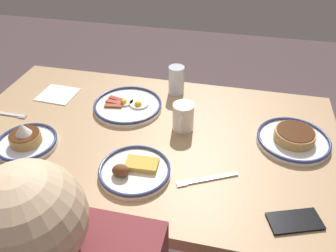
{
  "coord_description": "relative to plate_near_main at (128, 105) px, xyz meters",
  "views": [
    {
      "loc": [
        -0.29,
        0.94,
        1.52
      ],
      "look_at": [
        -0.08,
        -0.03,
        0.79
      ],
      "focal_mm": 36.22,
      "sensor_mm": 36.0,
      "label": 1
    }
  ],
  "objects": [
    {
      "name": "fork_far",
      "position": [
        0.46,
        0.15,
        -0.01
      ],
      "size": [
        0.18,
        0.02,
        0.01
      ],
      "color": "silver",
      "rests_on": "dining_table"
    },
    {
      "name": "cell_phone",
      "position": [
        -0.62,
        0.44,
        -0.01
      ],
      "size": [
        0.16,
        0.12,
        0.01
      ],
      "primitive_type": "cube",
      "rotation": [
        0.0,
        0.0,
        0.35
      ],
      "color": "black",
      "rests_on": "dining_table"
    },
    {
      "name": "paper_napkin",
      "position": [
        0.33,
        -0.03,
        -0.01
      ],
      "size": [
        0.16,
        0.15,
        0.0
      ],
      "primitive_type": "cube",
      "rotation": [
        0.0,
        0.0,
        -0.05
      ],
      "color": "white",
      "rests_on": "dining_table"
    },
    {
      "name": "drinking_glass",
      "position": [
        -0.17,
        -0.16,
        0.04
      ],
      "size": [
        0.07,
        0.07,
        0.12
      ],
      "color": "silver",
      "rests_on": "dining_table"
    },
    {
      "name": "plate_far_side",
      "position": [
        0.27,
        0.3,
        0.01
      ],
      "size": [
        0.21,
        0.21,
        0.09
      ],
      "color": "white",
      "rests_on": "dining_table"
    },
    {
      "name": "plate_far_companion",
      "position": [
        -0.64,
        0.08,
        0.01
      ],
      "size": [
        0.26,
        0.26,
        0.05
      ],
      "color": "white",
      "rests_on": "dining_table"
    },
    {
      "name": "coffee_mug",
      "position": [
        -0.24,
        0.09,
        0.04
      ],
      "size": [
        0.08,
        0.11,
        0.1
      ],
      "color": "white",
      "rests_on": "dining_table"
    },
    {
      "name": "fork_near",
      "position": [
        -0.37,
        0.33,
        -0.01
      ],
      "size": [
        0.19,
        0.11,
        0.01
      ],
      "color": "silver",
      "rests_on": "dining_table"
    },
    {
      "name": "plate_center_pancakes",
      "position": [
        -0.14,
        0.36,
        0.0
      ],
      "size": [
        0.23,
        0.23,
        0.05
      ],
      "color": "silver",
      "rests_on": "dining_table"
    },
    {
      "name": "dining_table",
      "position": [
        -0.12,
        0.15,
        -0.12
      ],
      "size": [
        1.39,
        0.82,
        0.76
      ],
      "color": "tan",
      "rests_on": "ground_plane"
    },
    {
      "name": "plate_near_main",
      "position": [
        0.0,
        0.0,
        0.0
      ],
      "size": [
        0.28,
        0.28,
        0.04
      ],
      "color": "white",
      "rests_on": "dining_table"
    }
  ]
}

